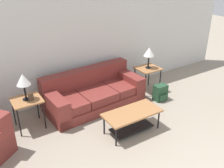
{
  "coord_description": "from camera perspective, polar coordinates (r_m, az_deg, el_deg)",
  "views": [
    {
      "loc": [
        -2.46,
        -0.4,
        3.01
      ],
      "look_at": [
        -0.02,
        3.46,
        0.8
      ],
      "focal_mm": 40.0,
      "sensor_mm": 36.0,
      "label": 1
    }
  ],
  "objects": [
    {
      "name": "couch",
      "position": [
        5.8,
        -4.23,
        -2.22
      ],
      "size": [
        2.31,
        1.13,
        0.82
      ],
      "color": "maroon",
      "rests_on": "ground_plane"
    },
    {
      "name": "wall_back",
      "position": [
        5.98,
        -6.67,
        9.03
      ],
      "size": [
        9.17,
        0.06,
        2.6
      ],
      "color": "silver",
      "rests_on": "ground_plane"
    },
    {
      "name": "coffee_table",
      "position": [
        4.89,
        4.59,
        -7.55
      ],
      "size": [
        1.13,
        0.54,
        0.44
      ],
      "color": "#A87042",
      "rests_on": "ground_plane"
    },
    {
      "name": "side_table_left",
      "position": [
        5.14,
        -18.88,
        -4.0
      ],
      "size": [
        0.56,
        0.52,
        0.64
      ],
      "color": "#A87042",
      "rests_on": "ground_plane"
    },
    {
      "name": "table_lamp_right",
      "position": [
        6.23,
        8.48,
        7.2
      ],
      "size": [
        0.26,
        0.26,
        0.54
      ],
      "color": "black",
      "rests_on": "side_table_right"
    },
    {
      "name": "backpack",
      "position": [
        6.15,
        11.0,
        -1.97
      ],
      "size": [
        0.31,
        0.29,
        0.39
      ],
      "color": "#23472D",
      "rests_on": "ground_plane"
    },
    {
      "name": "table_lamp_left",
      "position": [
        4.94,
        -19.66,
        0.83
      ],
      "size": [
        0.26,
        0.26,
        0.54
      ],
      "color": "black",
      "rests_on": "side_table_left"
    },
    {
      "name": "side_table_right",
      "position": [
        6.39,
        8.2,
        3.13
      ],
      "size": [
        0.56,
        0.52,
        0.64
      ],
      "color": "#A87042",
      "rests_on": "ground_plane"
    },
    {
      "name": "picture_frame",
      "position": [
        5.03,
        -18.03,
        -2.89
      ],
      "size": [
        0.1,
        0.04,
        0.13
      ],
      "color": "#4C3828",
      "rests_on": "side_table_left"
    }
  ]
}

